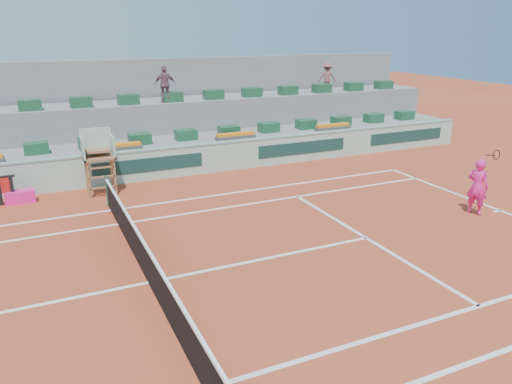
{
  "coord_description": "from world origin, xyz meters",
  "views": [
    {
      "loc": [
        -2.12,
        -10.83,
        5.87
      ],
      "look_at": [
        4.0,
        2.5,
        1.0
      ],
      "focal_mm": 35.0,
      "sensor_mm": 36.0,
      "label": 1
    }
  ],
  "objects": [
    {
      "name": "flower_planters",
      "position": [
        -1.5,
        9.0,
        1.33
      ],
      "size": [
        26.8,
        0.36,
        0.28
      ],
      "color": "#484848",
      "rests_on": "seating_tier_lower"
    },
    {
      "name": "player_bag",
      "position": [
        -2.75,
        7.61,
        0.22
      ],
      "size": [
        0.98,
        0.44,
        0.44
      ],
      "primitive_type": "cube",
      "color": "#F92090",
      "rests_on": "ground"
    },
    {
      "name": "tennis_player",
      "position": [
        10.87,
        0.18,
        0.93
      ],
      "size": [
        0.63,
        0.95,
        2.28
      ],
      "color": "#F92090",
      "rests_on": "ground"
    },
    {
      "name": "ground",
      "position": [
        0.0,
        0.0,
        0.0
      ],
      "size": [
        90.0,
        90.0,
        0.0
      ],
      "primitive_type": "plane",
      "color": "#9A371D",
      "rests_on": "ground"
    },
    {
      "name": "towel_rack",
      "position": [
        -3.16,
        7.6,
        0.6
      ],
      "size": [
        0.69,
        0.11,
        1.03
      ],
      "color": "black",
      "rests_on": "ground"
    },
    {
      "name": "seat_row_upper",
      "position": [
        0.0,
        11.7,
        2.82
      ],
      "size": [
        32.9,
        0.6,
        0.44
      ],
      "color": "#1A4E2E",
      "rests_on": "seating_tier_upper"
    },
    {
      "name": "spectator_right",
      "position": [
        12.48,
        12.0,
        3.35
      ],
      "size": [
        1.1,
        0.88,
        1.5
      ],
      "primitive_type": "imported",
      "rotation": [
        0.0,
        0.0,
        2.75
      ],
      "color": "#8C464A",
      "rests_on": "seating_tier_upper"
    },
    {
      "name": "advertising_hoarding",
      "position": [
        0.02,
        8.5,
        0.63
      ],
      "size": [
        36.0,
        0.34,
        1.26
      ],
      "color": "#9FC8B1",
      "rests_on": "ground"
    },
    {
      "name": "seating_tier_lower",
      "position": [
        0.0,
        10.7,
        0.6
      ],
      "size": [
        36.0,
        4.0,
        1.2
      ],
      "primitive_type": "cube",
      "color": "gray",
      "rests_on": "ground"
    },
    {
      "name": "court_lines",
      "position": [
        0.0,
        0.0,
        0.01
      ],
      "size": [
        23.89,
        11.09,
        0.01
      ],
      "color": "white",
      "rests_on": "ground"
    },
    {
      "name": "seat_row_lower",
      "position": [
        0.0,
        9.8,
        1.42
      ],
      "size": [
        32.9,
        0.6,
        0.44
      ],
      "color": "#1A4E2E",
      "rests_on": "seating_tier_lower"
    },
    {
      "name": "stadium_back_wall",
      "position": [
        0.0,
        13.9,
        2.2
      ],
      "size": [
        36.0,
        0.4,
        4.4
      ],
      "primitive_type": "cube",
      "color": "gray",
      "rests_on": "ground"
    },
    {
      "name": "spectator_mid",
      "position": [
        3.65,
        11.5,
        3.41
      ],
      "size": [
        1.01,
        0.57,
        1.63
      ],
      "primitive_type": "imported",
      "rotation": [
        0.0,
        0.0,
        2.95
      ],
      "color": "#78505E",
      "rests_on": "seating_tier_upper"
    },
    {
      "name": "umpire_chair",
      "position": [
        0.0,
        7.5,
        1.54
      ],
      "size": [
        1.1,
        0.9,
        2.4
      ],
      "color": "brown",
      "rests_on": "ground"
    },
    {
      "name": "tennis_net",
      "position": [
        0.0,
        0.0,
        0.53
      ],
      "size": [
        0.1,
        11.97,
        1.1
      ],
      "color": "black",
      "rests_on": "ground"
    },
    {
      "name": "seating_tier_upper",
      "position": [
        0.0,
        12.3,
        1.3
      ],
      "size": [
        36.0,
        2.4,
        2.6
      ],
      "primitive_type": "cube",
      "color": "gray",
      "rests_on": "ground"
    }
  ]
}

